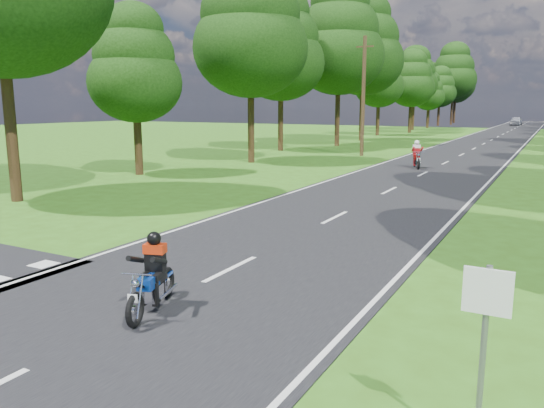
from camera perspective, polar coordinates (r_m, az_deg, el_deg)
The scene contains 9 objects.
ground at distance 9.97m, azimuth -10.80°, elevation -10.03°, with size 160.00×160.00×0.00m, color #325D15.
main_road at distance 57.60m, azimuth 22.53°, elevation 6.37°, with size 7.00×140.00×0.02m, color black.
road_markings at distance 55.75m, azimuth 22.18°, elevation 6.29°, with size 7.40×140.00×0.01m.
treeline at distance 67.57m, azimuth 25.23°, elevation 13.70°, with size 40.00×115.35×14.78m.
telegraph_pole at distance 37.17m, azimuth 9.79°, elevation 11.39°, with size 1.20×0.26×8.00m.
road_sign at distance 5.61m, azimuth 21.89°, elevation -12.62°, with size 0.45×0.07×2.00m.
rider_near_blue at distance 9.23m, azimuth -12.87°, elevation -7.22°, with size 0.54×1.63×1.35m, color navy, non-canonical shape.
rider_far_red at distance 30.48m, azimuth 15.31°, elevation 5.18°, with size 0.62×1.85×1.54m, color #A50C0D, non-canonical shape.
distant_car at distance 100.45m, azimuth 24.78°, elevation 8.12°, with size 1.78×4.41×1.50m, color silver.
Camera 1 is at (5.97, -7.18, 3.49)m, focal length 35.00 mm.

